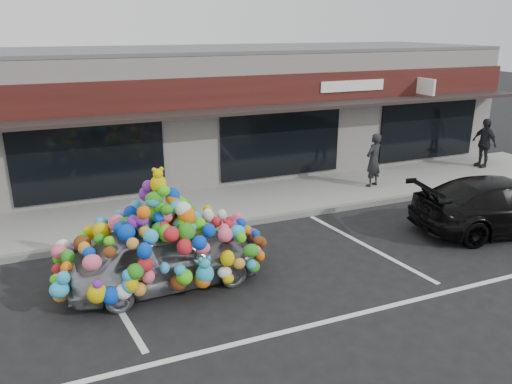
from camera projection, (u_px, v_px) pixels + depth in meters
name	position (u px, v px, depth m)	size (l,w,h in m)	color
ground	(262.00, 269.00, 10.86)	(90.00, 90.00, 0.00)	black
shop_building	(169.00, 112.00, 17.58)	(24.00, 7.20, 4.31)	white
sidewalk	(208.00, 207.00, 14.35)	(26.00, 3.00, 0.15)	gray
kerb	(225.00, 226.00, 13.03)	(26.00, 0.18, 0.16)	slate
parking_stripe_left	(110.00, 293.00, 9.88)	(0.12, 4.40, 0.01)	silver
parking_stripe_mid	(365.00, 245.00, 12.05)	(0.12, 4.40, 0.01)	silver
lane_line	(405.00, 302.00, 9.57)	(14.00, 0.12, 0.01)	silver
toy_car	(163.00, 248.00, 9.99)	(2.80, 4.18, 2.39)	#B0B7BC
black_sedan	(504.00, 205.00, 12.74)	(4.76, 1.93, 1.38)	black
pedestrian_a	(373.00, 160.00, 15.76)	(0.62, 0.41, 1.70)	black
pedestrian_c	(484.00, 143.00, 17.94)	(0.43, 1.03, 1.76)	#2B272D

